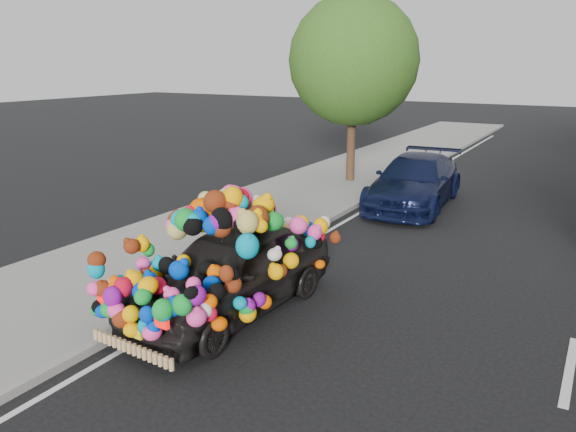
# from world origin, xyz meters

# --- Properties ---
(ground) EXTENTS (100.00, 100.00, 0.00)m
(ground) POSITION_xyz_m (0.00, 0.00, 0.00)
(ground) COLOR black
(ground) RESTS_ON ground
(sidewalk) EXTENTS (4.00, 60.00, 0.12)m
(sidewalk) POSITION_xyz_m (-4.30, 0.00, 0.06)
(sidewalk) COLOR gray
(sidewalk) RESTS_ON ground
(kerb) EXTENTS (0.15, 60.00, 0.13)m
(kerb) POSITION_xyz_m (-2.35, 0.00, 0.07)
(kerb) COLOR gray
(kerb) RESTS_ON ground
(lane_markings) EXTENTS (6.00, 50.00, 0.01)m
(lane_markings) POSITION_xyz_m (3.60, 0.00, 0.01)
(lane_markings) COLOR silver
(lane_markings) RESTS_ON ground
(tree_near_sidewalk) EXTENTS (4.20, 4.20, 6.13)m
(tree_near_sidewalk) POSITION_xyz_m (-3.80, 9.50, 4.02)
(tree_near_sidewalk) COLOR #332114
(tree_near_sidewalk) RESTS_ON ground
(plush_art_car) EXTENTS (2.31, 4.45, 2.06)m
(plush_art_car) POSITION_xyz_m (-1.41, -0.71, 1.05)
(plush_art_car) COLOR black
(plush_art_car) RESTS_ON ground
(navy_sedan) EXTENTS (2.31, 5.02, 1.42)m
(navy_sedan) POSITION_xyz_m (-0.98, 7.59, 0.71)
(navy_sedan) COLOR #0C1333
(navy_sedan) RESTS_ON ground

